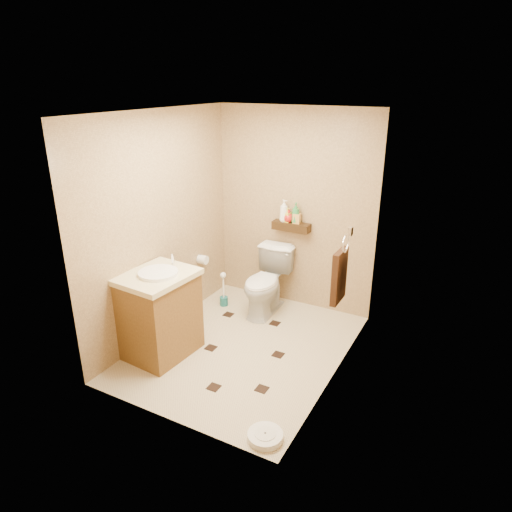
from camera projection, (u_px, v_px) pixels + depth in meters
The scene contains 19 objects.
ground at pixel (244, 347), 4.85m from camera, with size 2.50×2.50×0.00m, color beige.
wall_back at pixel (294, 210), 5.44m from camera, with size 2.00×0.04×2.40m, color tan.
wall_front at pixel (159, 291), 3.39m from camera, with size 2.00×0.04×2.40m, color tan.
wall_left at pixel (161, 226), 4.85m from camera, with size 0.04×2.50×2.40m, color tan.
wall_right at pixel (342, 259), 3.98m from camera, with size 0.04×2.50×2.40m, color tan.
ceiling at pixel (241, 112), 3.98m from camera, with size 2.00×2.50×0.02m, color white.
wall_shelf at pixel (291, 226), 5.44m from camera, with size 0.46×0.14×0.10m, color #33200E.
floor_accents at pixel (245, 350), 4.80m from camera, with size 1.12×1.44×0.01m.
toilet at pixel (266, 282), 5.46m from camera, with size 0.44×0.77×0.78m, color white.
vanity at pixel (160, 313), 4.60m from camera, with size 0.66×0.77×1.03m.
bathroom_scale at pixel (265, 436), 3.61m from camera, with size 0.33×0.33×0.06m.
toilet_brush at pixel (224, 294), 5.70m from camera, with size 0.10×0.10×0.45m.
towel_ring at pixel (340, 274), 4.31m from camera, with size 0.12×0.30×0.76m.
toilet_paper at pixel (203, 260), 5.58m from camera, with size 0.12×0.11×0.12m.
bottle_a at pixel (284, 211), 5.42m from camera, with size 0.10×0.10×0.26m, color white.
bottle_b at pixel (287, 215), 5.42m from camera, with size 0.08×0.08×0.17m, color gold.
bottle_c at pixel (289, 216), 5.41m from camera, with size 0.12×0.12×0.15m, color red.
bottle_d at pixel (296, 213), 5.36m from camera, with size 0.09×0.09×0.24m, color #2C8440.
bottle_e at pixel (297, 216), 5.36m from camera, with size 0.08×0.08×0.18m, color gold.
Camera 1 is at (2.08, -3.61, 2.67)m, focal length 32.00 mm.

